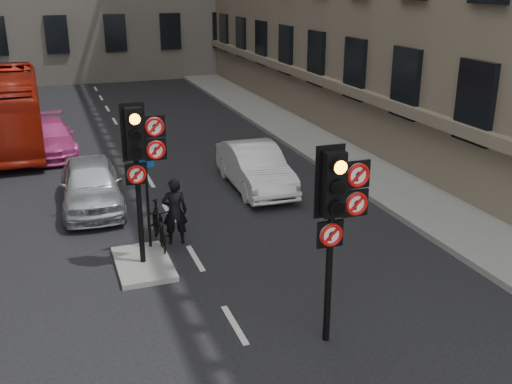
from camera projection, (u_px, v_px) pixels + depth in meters
pavement_right at (337, 150)px, 22.30m from camera, size 3.00×50.00×0.16m
centre_island at (143, 264)px, 13.44m from camera, size 1.20×2.00×0.12m
signal_near at (337, 204)px, 9.88m from camera, size 0.91×0.40×3.58m
signal_far at (140, 150)px, 12.58m from camera, size 0.91×0.40×3.58m
car_silver at (91, 184)px, 16.70m from camera, size 1.78×4.12×1.39m
car_white at (255, 167)px, 18.25m from camera, size 1.53×4.16×1.36m
car_pink at (49, 138)px, 21.89m from camera, size 1.98×4.35×1.23m
bus_red at (8, 109)px, 23.22m from camera, size 2.38×9.72×2.70m
motorcycle at (159, 225)px, 14.35m from camera, size 0.55×1.79×1.07m
motorcyclist at (175, 211)px, 14.38m from camera, size 0.66×0.49×1.66m
info_sign at (147, 188)px, 13.67m from camera, size 0.39×0.15×2.27m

